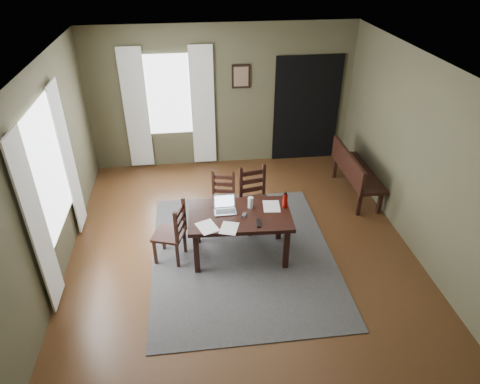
{
  "coord_description": "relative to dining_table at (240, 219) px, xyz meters",
  "views": [
    {
      "loc": [
        -0.64,
        -4.8,
        4.08
      ],
      "look_at": [
        0.0,
        0.3,
        0.9
      ],
      "focal_mm": 32.0,
      "sensor_mm": 36.0,
      "label": 1
    }
  ],
  "objects": [
    {
      "name": "ground",
      "position": [
        0.04,
        -0.02,
        -0.64
      ],
      "size": [
        5.0,
        6.0,
        0.01
      ],
      "color": "#492C16"
    },
    {
      "name": "doorway_back",
      "position": [
        1.69,
        2.95,
        0.42
      ],
      "size": [
        1.3,
        0.03,
        2.1
      ],
      "color": "black",
      "rests_on": "ground"
    },
    {
      "name": "chair_end",
      "position": [
        -0.95,
        0.02,
        -0.17
      ],
      "size": [
        0.52,
        0.52,
        0.93
      ],
      "rotation": [
        0.0,
        0.0,
        -1.89
      ],
      "color": "black",
      "rests_on": "rug"
    },
    {
      "name": "chair_back_right",
      "position": [
        0.33,
        0.68,
        -0.14
      ],
      "size": [
        0.52,
        0.52,
        1.01
      ],
      "rotation": [
        0.0,
        0.0,
        0.2
      ],
      "color": "black",
      "rests_on": "rug"
    },
    {
      "name": "laptop",
      "position": [
        -0.2,
        0.12,
        0.14
      ],
      "size": [
        0.31,
        0.25,
        0.21
      ],
      "rotation": [
        0.0,
        0.0,
        0.01
      ],
      "color": "#B7B7BC",
      "rests_on": "dining_table"
    },
    {
      "name": "bench",
      "position": [
        2.18,
        1.41,
        -0.13
      ],
      "size": [
        0.48,
        1.48,
        0.84
      ],
      "rotation": [
        0.0,
        0.0,
        1.57
      ],
      "color": "black",
      "rests_on": "ground"
    },
    {
      "name": "chair_back_left",
      "position": [
        -0.18,
        0.82,
        -0.2
      ],
      "size": [
        0.47,
        0.47,
        0.87
      ],
      "rotation": [
        0.0,
        0.0,
        -0.26
      ],
      "color": "black",
      "rests_on": "rug"
    },
    {
      "name": "room_shell",
      "position": [
        0.04,
        -0.02,
        1.17
      ],
      "size": [
        5.02,
        6.02,
        2.71
      ],
      "color": "#4A4830",
      "rests_on": "ground"
    },
    {
      "name": "framed_picture",
      "position": [
        0.39,
        2.94,
        1.12
      ],
      "size": [
        0.34,
        0.03,
        0.44
      ],
      "color": "black",
      "rests_on": "ground"
    },
    {
      "name": "curtain_back_left",
      "position": [
        -1.58,
        2.92,
        0.57
      ],
      "size": [
        0.44,
        0.03,
        2.3
      ],
      "color": "silver",
      "rests_on": "ground"
    },
    {
      "name": "computer_mouse",
      "position": [
        0.05,
        -0.06,
        0.1
      ],
      "size": [
        0.08,
        0.1,
        0.03
      ],
      "primitive_type": "cube",
      "rotation": [
        0.0,
        0.0,
        -0.38
      ],
      "color": "#3F3F42",
      "rests_on": "dining_table"
    },
    {
      "name": "paper_e",
      "position": [
        -0.18,
        -0.31,
        0.09
      ],
      "size": [
        0.3,
        0.34,
        0.0
      ],
      "primitive_type": "cube",
      "rotation": [
        0.0,
        0.0,
        -0.31
      ],
      "color": "white",
      "rests_on": "dining_table"
    },
    {
      "name": "tv_remote",
      "position": [
        0.22,
        -0.26,
        0.1
      ],
      "size": [
        0.07,
        0.19,
        0.02
      ],
      "primitive_type": "cube",
      "rotation": [
        0.0,
        0.0,
        -0.11
      ],
      "color": "black",
      "rests_on": "dining_table"
    },
    {
      "name": "rug",
      "position": [
        0.04,
        -0.02,
        -0.63
      ],
      "size": [
        2.6,
        3.2,
        0.01
      ],
      "color": "#3C3C3C",
      "rests_on": "ground"
    },
    {
      "name": "curtain_back_right",
      "position": [
        -0.34,
        2.92,
        0.57
      ],
      "size": [
        0.44,
        0.03,
        2.3
      ],
      "color": "silver",
      "rests_on": "ground"
    },
    {
      "name": "curtain_left_near",
      "position": [
        -2.4,
        -0.64,
        0.57
      ],
      "size": [
        0.03,
        0.48,
        2.3
      ],
      "color": "silver",
      "rests_on": "ground"
    },
    {
      "name": "water_bottle",
      "position": [
        0.65,
        0.09,
        0.2
      ],
      "size": [
        0.08,
        0.08,
        0.24
      ],
      "rotation": [
        0.0,
        0.0,
        0.11
      ],
      "color": "#B3130D",
      "rests_on": "dining_table"
    },
    {
      "name": "drinking_glass",
      "position": [
        0.17,
        0.14,
        0.17
      ],
      "size": [
        0.08,
        0.08,
        0.16
      ],
      "primitive_type": "cylinder",
      "rotation": [
        0.0,
        0.0,
        -0.07
      ],
      "color": "silver",
      "rests_on": "dining_table"
    },
    {
      "name": "curtain_left_far",
      "position": [
        -2.4,
        1.0,
        0.57
      ],
      "size": [
        0.03,
        0.48,
        2.3
      ],
      "color": "silver",
      "rests_on": "ground"
    },
    {
      "name": "paper_d",
      "position": [
        0.47,
        0.13,
        0.09
      ],
      "size": [
        0.26,
        0.33,
        0.0
      ],
      "primitive_type": "cube",
      "rotation": [
        0.0,
        0.0,
        -0.1
      ],
      "color": "white",
      "rests_on": "dining_table"
    },
    {
      "name": "dining_table",
      "position": [
        0.0,
        0.0,
        0.0
      ],
      "size": [
        1.45,
        0.92,
        0.71
      ],
      "rotation": [
        0.0,
        0.0,
        -0.05
      ],
      "color": "black",
      "rests_on": "rug"
    },
    {
      "name": "paper_a",
      "position": [
        -0.47,
        -0.25,
        0.09
      ],
      "size": [
        0.33,
        0.37,
        0.0
      ],
      "primitive_type": "cube",
      "rotation": [
        0.0,
        0.0,
        0.38
      ],
      "color": "white",
      "rests_on": "dining_table"
    },
    {
      "name": "window_left",
      "position": [
        -2.43,
        0.18,
        0.82
      ],
      "size": [
        0.01,
        1.3,
        1.7
      ],
      "color": "white",
      "rests_on": "ground"
    },
    {
      "name": "window_back",
      "position": [
        -0.96,
        2.95,
        0.82
      ],
      "size": [
        1.0,
        0.01,
        1.5
      ],
      "color": "white",
      "rests_on": "ground"
    }
  ]
}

